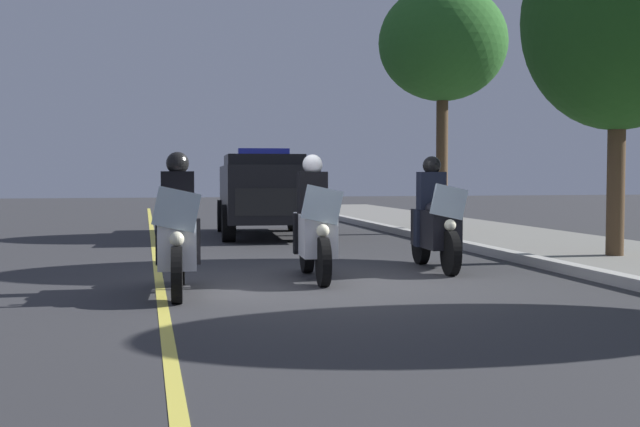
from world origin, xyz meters
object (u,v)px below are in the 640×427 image
police_motorcycle_trailing (435,223)px  police_suv (264,190)px  police_motorcycle_lead_left (178,236)px  police_motorcycle_lead_right (314,228)px  tree_far_back (443,44)px  tree_mid_block (619,20)px

police_motorcycle_trailing → police_suv: 7.28m
police_motorcycle_lead_left → police_motorcycle_trailing: same height
police_motorcycle_lead_right → tree_far_back: 9.78m
police_motorcycle_lead_right → tree_mid_block: bearing=101.8°
police_suv → tree_far_back: bearing=87.3°
police_motorcycle_trailing → police_suv: (-7.11, -1.55, 0.37)m
police_suv → tree_far_back: tree_far_back is taller
police_motorcycle_lead_left → police_motorcycle_trailing: (-1.62, 3.90, 0.00)m
police_motorcycle_lead_left → police_motorcycle_trailing: bearing=112.6°
police_motorcycle_trailing → tree_mid_block: bearing=97.3°
tree_far_back → police_motorcycle_trailing: bearing=-22.0°
police_motorcycle_lead_left → police_motorcycle_lead_right: same height
tree_mid_block → tree_far_back: 6.53m
police_motorcycle_trailing → police_motorcycle_lead_left: bearing=-67.4°
police_motorcycle_lead_left → police_suv: size_ratio=0.43×
police_suv → tree_mid_block: bearing=36.1°
tree_mid_block → tree_far_back: size_ratio=0.96×
tree_mid_block → police_motorcycle_lead_left: bearing=-74.2°
police_motorcycle_lead_left → police_suv: (-8.73, 2.35, 0.37)m
police_motorcycle_trailing → tree_far_back: tree_far_back is taller
police_suv → tree_far_back: 5.59m
police_motorcycle_lead_left → police_motorcycle_trailing: 4.23m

